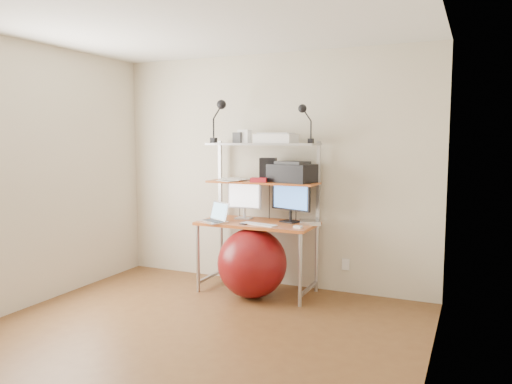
# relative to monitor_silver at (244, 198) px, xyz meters

# --- Properties ---
(room) EXTENTS (3.60, 3.60, 3.60)m
(room) POSITION_rel_monitor_silver_xyz_m (0.21, -1.58, 0.29)
(room) COLOR brown
(room) RESTS_ON ground
(computer_desk) EXTENTS (1.20, 0.60, 1.57)m
(computer_desk) POSITION_rel_monitor_silver_xyz_m (0.21, -0.07, -0.01)
(computer_desk) COLOR #A85220
(computer_desk) RESTS_ON ground
(desktop) EXTENTS (1.20, 0.60, 0.00)m
(desktop) POSITION_rel_monitor_silver_xyz_m (0.21, -0.14, -0.22)
(desktop) COLOR #A85220
(desktop) RESTS_ON computer_desk
(mid_shelf) EXTENTS (1.18, 0.34, 0.00)m
(mid_shelf) POSITION_rel_monitor_silver_xyz_m (0.21, -0.01, 0.19)
(mid_shelf) COLOR #A85220
(mid_shelf) RESTS_ON computer_desk
(top_shelf) EXTENTS (1.18, 0.34, 0.00)m
(top_shelf) POSITION_rel_monitor_silver_xyz_m (0.21, -0.01, 0.59)
(top_shelf) COLOR #AAAAAF
(top_shelf) RESTS_ON computer_desk
(floor) EXTENTS (3.60, 3.60, 0.00)m
(floor) POSITION_rel_monitor_silver_xyz_m (0.21, -1.58, -0.96)
(floor) COLOR brown
(floor) RESTS_ON ground
(wall_outlet) EXTENTS (0.08, 0.01, 0.12)m
(wall_outlet) POSITION_rel_monitor_silver_xyz_m (1.06, 0.21, -0.66)
(wall_outlet) COLOR white
(wall_outlet) RESTS_ON room
(monitor_silver) EXTENTS (0.38, 0.14, 0.42)m
(monitor_silver) POSITION_rel_monitor_silver_xyz_m (0.00, 0.00, 0.00)
(monitor_silver) COLOR silver
(monitor_silver) RESTS_ON desktop
(monitor_black) EXTENTS (0.47, 0.21, 0.49)m
(monitor_black) POSITION_rel_monitor_silver_xyz_m (0.53, -0.00, 0.02)
(monitor_black) COLOR black
(monitor_black) RESTS_ON desktop
(laptop) EXTENTS (0.37, 0.35, 0.26)m
(laptop) POSITION_rel_monitor_silver_xyz_m (-0.18, -0.30, -0.18)
(laptop) COLOR silver
(laptop) RESTS_ON desktop
(keyboard) EXTENTS (0.40, 0.19, 0.01)m
(keyboard) POSITION_rel_monitor_silver_xyz_m (0.30, -0.29, -0.22)
(keyboard) COLOR white
(keyboard) RESTS_ON desktop
(mouse) EXTENTS (0.09, 0.06, 0.02)m
(mouse) POSITION_rel_monitor_silver_xyz_m (0.71, -0.30, -0.21)
(mouse) COLOR white
(mouse) RESTS_ON desktop
(mac_mini) EXTENTS (0.26, 0.26, 0.04)m
(mac_mini) POSITION_rel_monitor_silver_xyz_m (0.75, -0.05, -0.20)
(mac_mini) COLOR silver
(mac_mini) RESTS_ON desktop
(phone) EXTENTS (0.10, 0.14, 0.01)m
(phone) POSITION_rel_monitor_silver_xyz_m (0.16, -0.29, -0.22)
(phone) COLOR black
(phone) RESTS_ON desktop
(printer) EXTENTS (0.51, 0.41, 0.22)m
(printer) POSITION_rel_monitor_silver_xyz_m (0.53, 0.03, 0.29)
(printer) COLOR black
(printer) RESTS_ON mid_shelf
(nas_cube) EXTENTS (0.21, 0.21, 0.25)m
(nas_cube) POSITION_rel_monitor_silver_xyz_m (0.27, 0.02, 0.31)
(nas_cube) COLOR black
(nas_cube) RESTS_ON mid_shelf
(red_box) EXTENTS (0.19, 0.15, 0.05)m
(red_box) POSITION_rel_monitor_silver_xyz_m (0.22, -0.11, 0.21)
(red_box) COLOR red
(red_box) RESTS_ON mid_shelf
(scanner) EXTENTS (0.41, 0.28, 0.11)m
(scanner) POSITION_rel_monitor_silver_xyz_m (0.36, -0.01, 0.64)
(scanner) COLOR white
(scanner) RESTS_ON top_shelf
(box_white) EXTENTS (0.12, 0.10, 0.14)m
(box_white) POSITION_rel_monitor_silver_xyz_m (0.00, 0.00, 0.66)
(box_white) COLOR white
(box_white) RESTS_ON top_shelf
(box_grey) EXTENTS (0.14, 0.14, 0.11)m
(box_grey) POSITION_rel_monitor_silver_xyz_m (-0.05, -0.00, 0.64)
(box_grey) COLOR #313134
(box_grey) RESTS_ON top_shelf
(clip_lamp_left) EXTENTS (0.18, 0.10, 0.45)m
(clip_lamp_left) POSITION_rel_monitor_silver_xyz_m (-0.25, -0.08, 0.92)
(clip_lamp_left) COLOR black
(clip_lamp_left) RESTS_ON top_shelf
(clip_lamp_right) EXTENTS (0.15, 0.09, 0.38)m
(clip_lamp_right) POSITION_rel_monitor_silver_xyz_m (0.68, -0.06, 0.87)
(clip_lamp_right) COLOR black
(clip_lamp_right) RESTS_ON top_shelf
(exercise_ball) EXTENTS (0.70, 0.70, 0.70)m
(exercise_ball) POSITION_rel_monitor_silver_xyz_m (0.24, -0.32, -0.61)
(exercise_ball) COLOR #680D0B
(exercise_ball) RESTS_ON floor
(paper_stack) EXTENTS (0.36, 0.42, 0.02)m
(paper_stack) POSITION_rel_monitor_silver_xyz_m (-0.13, -0.01, 0.20)
(paper_stack) COLOR white
(paper_stack) RESTS_ON mid_shelf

